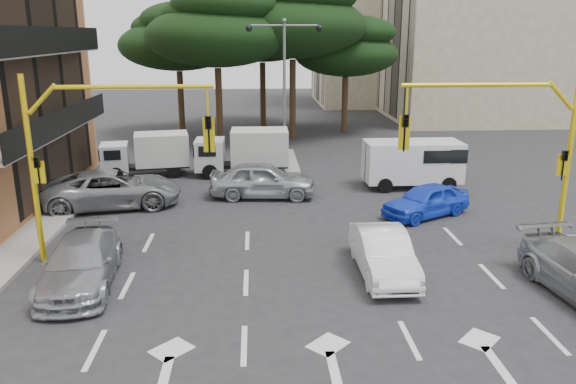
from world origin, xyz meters
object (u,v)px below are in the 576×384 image
street_lamp_center (284,66)px  car_silver_wagon (81,263)px  car_silver_cross_a (113,189)px  van_white (412,164)px  signal_mast_left (88,143)px  car_blue_compact (426,200)px  signal_mast_right (518,139)px  car_white_hatch (383,253)px  car_silver_cross_b (263,180)px  box_truck_a (146,155)px  box_truck_b (243,152)px

street_lamp_center → car_silver_wagon: (-6.80, -15.88, -4.73)m
car_silver_cross_a → van_white: (13.57, 2.43, 0.34)m
car_silver_wagon → car_silver_cross_a: car_silver_cross_a is taller
signal_mast_left → car_blue_compact: signal_mast_left is taller
signal_mast_right → van_white: bearing=96.7°
car_silver_wagon → signal_mast_right: bearing=2.4°
signal_mast_left → van_white: 15.40m
signal_mast_right → street_lamp_center: (-6.80, 14.01, 1.54)m
street_lamp_center → car_white_hatch: bearing=-82.0°
car_silver_wagon → car_silver_cross_b: size_ratio=1.01×
car_silver_wagon → van_white: van_white is taller
car_white_hatch → signal_mast_left: bearing=169.6°
car_blue_compact → van_white: bearing=143.0°
car_silver_cross_b → signal_mast_right: bearing=-126.6°
van_white → box_truck_a: van_white is taller
street_lamp_center → car_silver_cross_a: 12.10m
car_silver_cross_a → box_truck_b: bearing=-56.6°
car_white_hatch → van_white: size_ratio=0.92×
car_white_hatch → van_white: bearing=69.8°
signal_mast_left → car_blue_compact: (11.99, 3.91, -3.23)m
car_blue_compact → car_silver_cross_a: bearing=-127.8°
street_lamp_center → signal_mast_right: bearing=-64.1°
car_silver_wagon → box_truck_a: (-0.48, 13.19, 0.41)m
street_lamp_center → box_truck_a: size_ratio=1.74×
street_lamp_center → car_blue_compact: size_ratio=2.02×
car_silver_cross_a → car_silver_cross_b: 6.49m
signal_mast_left → car_silver_cross_b: (5.46, 7.01, -3.08)m
van_white → box_truck_b: box_truck_b is taller
signal_mast_left → street_lamp_center: 15.65m
car_silver_cross_b → box_truck_b: bearing=17.1°
box_truck_a → box_truck_b: bearing=-101.3°
box_truck_a → car_silver_cross_a: bearing=165.2°
signal_mast_left → car_silver_cross_b: bearing=52.1°
van_white → box_truck_b: 8.61m
signal_mast_left → box_truck_b: 12.37m
car_white_hatch → box_truck_b: size_ratio=0.86×
car_blue_compact → box_truck_a: 14.52m
signal_mast_right → signal_mast_left: bearing=180.0°
car_blue_compact → car_silver_cross_a: 13.09m
car_silver_cross_a → car_blue_compact: bearing=-109.6°
car_silver_cross_b → box_truck_a: box_truck_a is taller
street_lamp_center → car_white_hatch: (2.19, -15.63, -4.74)m
street_lamp_center → car_white_hatch: size_ratio=1.86×
street_lamp_center → car_silver_wagon: bearing=-113.2°
car_silver_cross_b → van_white: bearing=-75.1°
van_white → box_truck_b: size_ratio=0.93×
signal_mast_right → car_silver_cross_a: 16.02m
signal_mast_right → car_white_hatch: size_ratio=1.44×
box_truck_b → car_silver_wagon: bearing=161.8°
street_lamp_center → box_truck_a: 8.89m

